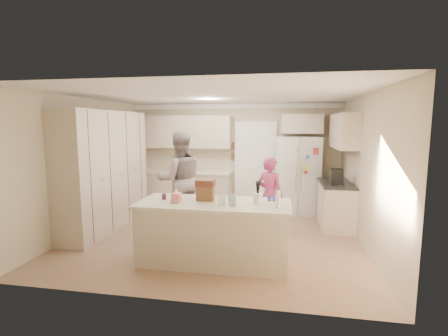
% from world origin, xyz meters
% --- Properties ---
extents(floor, '(5.20, 4.60, 0.02)m').
position_xyz_m(floor, '(0.00, 0.00, -0.01)').
color(floor, '#90674F').
rests_on(floor, ground).
extents(ceiling, '(5.20, 4.60, 0.02)m').
position_xyz_m(ceiling, '(0.00, 0.00, 2.61)').
color(ceiling, white).
rests_on(ceiling, wall_back).
extents(wall_back, '(5.20, 0.02, 2.60)m').
position_xyz_m(wall_back, '(0.00, 2.31, 1.30)').
color(wall_back, beige).
rests_on(wall_back, ground).
extents(wall_front, '(5.20, 0.02, 2.60)m').
position_xyz_m(wall_front, '(0.00, -2.31, 1.30)').
color(wall_front, beige).
rests_on(wall_front, ground).
extents(wall_left, '(0.02, 4.60, 2.60)m').
position_xyz_m(wall_left, '(-2.61, 0.00, 1.30)').
color(wall_left, beige).
rests_on(wall_left, ground).
extents(wall_right, '(0.02, 4.60, 2.60)m').
position_xyz_m(wall_right, '(2.61, 0.00, 1.30)').
color(wall_right, beige).
rests_on(wall_right, ground).
extents(crown_back, '(5.20, 0.08, 0.12)m').
position_xyz_m(crown_back, '(0.00, 2.26, 2.53)').
color(crown_back, white).
rests_on(crown_back, wall_back).
extents(pantry_bank, '(0.60, 2.60, 2.35)m').
position_xyz_m(pantry_bank, '(-2.30, 0.20, 1.18)').
color(pantry_bank, beige).
rests_on(pantry_bank, floor).
extents(back_base_cab, '(2.20, 0.60, 0.88)m').
position_xyz_m(back_base_cab, '(-1.15, 2.00, 0.44)').
color(back_base_cab, beige).
rests_on(back_base_cab, floor).
extents(back_countertop, '(2.24, 0.63, 0.04)m').
position_xyz_m(back_countertop, '(-1.15, 1.99, 0.90)').
color(back_countertop, '#EFE4C3').
rests_on(back_countertop, back_base_cab).
extents(back_upper_cab, '(2.20, 0.35, 0.80)m').
position_xyz_m(back_upper_cab, '(-1.15, 2.12, 1.90)').
color(back_upper_cab, beige).
rests_on(back_upper_cab, wall_back).
extents(doorway_opening, '(0.90, 0.06, 2.10)m').
position_xyz_m(doorway_opening, '(0.55, 2.28, 1.05)').
color(doorway_opening, black).
rests_on(doorway_opening, floor).
extents(doorway_casing, '(1.02, 0.03, 2.22)m').
position_xyz_m(doorway_casing, '(0.55, 2.24, 1.05)').
color(doorway_casing, white).
rests_on(doorway_casing, floor).
extents(wall_frame_upper, '(0.15, 0.02, 0.20)m').
position_xyz_m(wall_frame_upper, '(0.02, 2.27, 1.55)').
color(wall_frame_upper, brown).
rests_on(wall_frame_upper, wall_back).
extents(wall_frame_lower, '(0.15, 0.02, 0.20)m').
position_xyz_m(wall_frame_lower, '(0.02, 2.27, 1.28)').
color(wall_frame_lower, brown).
rests_on(wall_frame_lower, wall_back).
extents(refrigerator, '(1.03, 0.88, 1.80)m').
position_xyz_m(refrigerator, '(1.57, 1.92, 0.90)').
color(refrigerator, white).
rests_on(refrigerator, floor).
extents(fridge_seam, '(0.02, 0.02, 1.78)m').
position_xyz_m(fridge_seam, '(1.57, 1.56, 0.90)').
color(fridge_seam, gray).
rests_on(fridge_seam, refrigerator).
extents(fridge_dispenser, '(0.22, 0.03, 0.35)m').
position_xyz_m(fridge_dispenser, '(1.35, 1.55, 1.15)').
color(fridge_dispenser, black).
rests_on(fridge_dispenser, refrigerator).
extents(fridge_handle_l, '(0.02, 0.02, 0.85)m').
position_xyz_m(fridge_handle_l, '(1.52, 1.55, 1.05)').
color(fridge_handle_l, silver).
rests_on(fridge_handle_l, refrigerator).
extents(fridge_handle_r, '(0.02, 0.02, 0.85)m').
position_xyz_m(fridge_handle_r, '(1.62, 1.55, 1.05)').
color(fridge_handle_r, silver).
rests_on(fridge_handle_r, refrigerator).
extents(over_fridge_cab, '(0.95, 0.35, 0.45)m').
position_xyz_m(over_fridge_cab, '(1.65, 2.12, 2.10)').
color(over_fridge_cab, beige).
rests_on(over_fridge_cab, wall_back).
extents(right_base_cab, '(0.60, 1.20, 0.88)m').
position_xyz_m(right_base_cab, '(2.30, 1.00, 0.44)').
color(right_base_cab, beige).
rests_on(right_base_cab, floor).
extents(right_countertop, '(0.63, 1.24, 0.04)m').
position_xyz_m(right_countertop, '(2.29, 1.00, 0.90)').
color(right_countertop, '#2D2B28').
rests_on(right_countertop, right_base_cab).
extents(right_upper_cab, '(0.35, 1.50, 0.70)m').
position_xyz_m(right_upper_cab, '(2.43, 1.20, 1.95)').
color(right_upper_cab, beige).
rests_on(right_upper_cab, wall_right).
extents(coffee_maker, '(0.22, 0.28, 0.30)m').
position_xyz_m(coffee_maker, '(2.25, 0.80, 1.07)').
color(coffee_maker, black).
rests_on(coffee_maker, right_countertop).
extents(island_base, '(2.20, 0.90, 0.88)m').
position_xyz_m(island_base, '(0.20, -1.10, 0.44)').
color(island_base, beige).
rests_on(island_base, floor).
extents(island_top, '(2.28, 0.96, 0.05)m').
position_xyz_m(island_top, '(0.20, -1.10, 0.90)').
color(island_top, '#EFE4C3').
rests_on(island_top, island_base).
extents(utensil_crock, '(0.13, 0.13, 0.15)m').
position_xyz_m(utensil_crock, '(0.85, -1.05, 1.00)').
color(utensil_crock, white).
rests_on(utensil_crock, island_top).
extents(tissue_box, '(0.13, 0.13, 0.14)m').
position_xyz_m(tissue_box, '(-0.35, -1.20, 1.00)').
color(tissue_box, '#E27C7B').
rests_on(tissue_box, island_top).
extents(tissue_plume, '(0.08, 0.08, 0.08)m').
position_xyz_m(tissue_plume, '(-0.35, -1.20, 1.10)').
color(tissue_plume, white).
rests_on(tissue_plume, tissue_box).
extents(dollhouse_body, '(0.26, 0.18, 0.22)m').
position_xyz_m(dollhouse_body, '(0.05, -1.00, 1.04)').
color(dollhouse_body, brown).
rests_on(dollhouse_body, island_top).
extents(dollhouse_roof, '(0.28, 0.20, 0.10)m').
position_xyz_m(dollhouse_roof, '(0.05, -1.00, 1.20)').
color(dollhouse_roof, '#592D1E').
rests_on(dollhouse_roof, dollhouse_body).
extents(jam_jar, '(0.07, 0.07, 0.09)m').
position_xyz_m(jam_jar, '(-0.60, -1.05, 0.97)').
color(jam_jar, '#59263F').
rests_on(jam_jar, island_top).
extents(greeting_card_a, '(0.12, 0.06, 0.16)m').
position_xyz_m(greeting_card_a, '(0.35, -1.30, 1.01)').
color(greeting_card_a, white).
rests_on(greeting_card_a, island_top).
extents(greeting_card_b, '(0.12, 0.05, 0.16)m').
position_xyz_m(greeting_card_b, '(0.50, -1.25, 1.01)').
color(greeting_card_b, silver).
rests_on(greeting_card_b, island_top).
extents(water_bottle, '(0.07, 0.07, 0.24)m').
position_xyz_m(water_bottle, '(1.15, -1.25, 1.04)').
color(water_bottle, silver).
rests_on(water_bottle, island_top).
extents(shaker_salt, '(0.05, 0.05, 0.09)m').
position_xyz_m(shaker_salt, '(1.02, -0.88, 0.97)').
color(shaker_salt, '#3C3BB1').
rests_on(shaker_salt, island_top).
extents(shaker_pepper, '(0.05, 0.05, 0.09)m').
position_xyz_m(shaker_pepper, '(1.09, -0.88, 0.97)').
color(shaker_pepper, '#3C3BB1').
rests_on(shaker_pepper, island_top).
extents(teen_boy, '(1.18, 1.08, 1.95)m').
position_xyz_m(teen_boy, '(-0.83, 0.46, 0.98)').
color(teen_boy, gray).
rests_on(teen_boy, floor).
extents(teen_girl, '(0.64, 0.57, 1.49)m').
position_xyz_m(teen_girl, '(0.99, 0.37, 0.74)').
color(teen_girl, '#B73362').
rests_on(teen_girl, floor).
extents(fridge_magnets, '(0.76, 0.02, 1.44)m').
position_xyz_m(fridge_magnets, '(1.57, 1.55, 0.90)').
color(fridge_magnets, tan).
rests_on(fridge_magnets, refrigerator).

